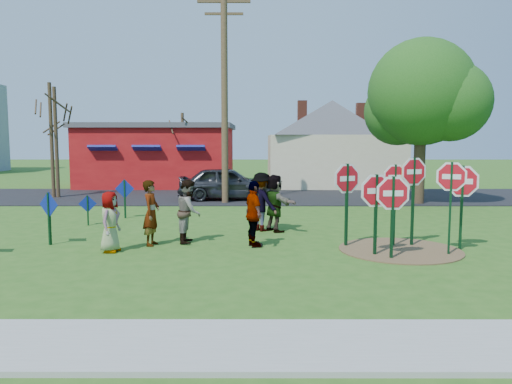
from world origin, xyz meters
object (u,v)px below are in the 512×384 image
(person_a, at_px, (110,222))
(person_b, at_px, (151,213))
(stop_sign_a, at_px, (376,197))
(stop_sign_b, at_px, (395,184))
(suv, at_px, (227,183))
(stop_sign_d, at_px, (414,179))
(stop_sign_c, at_px, (451,187))
(utility_pole, at_px, (224,91))
(leafy_tree, at_px, (424,98))

(person_a, bearing_deg, person_b, -39.37)
(stop_sign_a, xyz_separation_m, stop_sign_b, (0.76, 1.06, 0.23))
(stop_sign_a, distance_m, suv, 12.36)
(stop_sign_d, xyz_separation_m, person_a, (-8.09, -0.76, -1.05))
(stop_sign_a, xyz_separation_m, stop_sign_c, (1.88, 0.04, 0.26))
(stop_sign_d, xyz_separation_m, person_b, (-7.18, 0.07, -0.94))
(suv, bearing_deg, stop_sign_a, -161.69)
(stop_sign_a, bearing_deg, person_b, 154.90)
(utility_pole, distance_m, leafy_tree, 8.94)
(stop_sign_c, bearing_deg, stop_sign_a, -159.42)
(stop_sign_a, height_order, suv, stop_sign_a)
(stop_sign_c, xyz_separation_m, leafy_tree, (2.60, 10.12, 3.02))
(person_b, bearing_deg, stop_sign_c, -92.09)
(stop_sign_b, height_order, suv, stop_sign_b)
(stop_sign_d, distance_m, person_a, 8.19)
(suv, xyz_separation_m, utility_pole, (-0.01, -1.16, 4.24))
(stop_sign_a, distance_m, leafy_tree, 11.58)
(stop_sign_c, relative_size, suv, 0.54)
(person_b, xyz_separation_m, utility_pole, (1.46, 9.16, 4.17))
(stop_sign_a, bearing_deg, utility_pole, 99.65)
(stop_sign_a, relative_size, stop_sign_d, 0.86)
(stop_sign_c, height_order, utility_pole, utility_pole)
(leafy_tree, bearing_deg, utility_pole, 178.73)
(person_a, bearing_deg, stop_sign_c, -84.12)
(person_a, distance_m, suv, 11.39)
(stop_sign_b, bearing_deg, leafy_tree, 56.77)
(stop_sign_a, bearing_deg, stop_sign_d, 27.94)
(stop_sign_b, relative_size, person_b, 1.32)
(person_b, relative_size, utility_pole, 0.19)
(person_b, relative_size, leafy_tree, 0.24)
(stop_sign_c, bearing_deg, leafy_tree, 94.84)
(stop_sign_b, relative_size, suv, 0.51)
(person_b, bearing_deg, stop_sign_b, -84.86)
(suv, bearing_deg, person_a, 165.26)
(stop_sign_d, relative_size, suv, 0.56)
(suv, xyz_separation_m, leafy_tree, (8.92, -1.36, 3.93))
(stop_sign_d, bearing_deg, stop_sign_b, 169.81)
(stop_sign_c, distance_m, person_b, 7.92)
(person_b, height_order, utility_pole, utility_pole)
(stop_sign_d, height_order, suv, stop_sign_d)
(suv, bearing_deg, stop_sign_c, -153.90)
(stop_sign_a, xyz_separation_m, person_a, (-6.80, 0.38, -0.69))
(person_a, relative_size, person_b, 0.88)
(person_a, height_order, utility_pole, utility_pole)
(stop_sign_a, bearing_deg, stop_sign_c, -12.25)
(stop_sign_b, relative_size, stop_sign_c, 0.95)
(stop_sign_c, relative_size, person_b, 1.38)
(stop_sign_a, distance_m, utility_pole, 11.83)
(person_a, relative_size, leafy_tree, 0.21)
(stop_sign_c, height_order, stop_sign_d, stop_sign_d)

